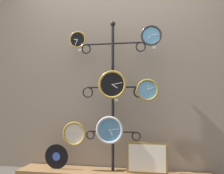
% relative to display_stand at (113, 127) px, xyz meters
% --- Properties ---
extents(shop_wall, '(4.40, 0.04, 2.80)m').
position_rel_display_stand_xyz_m(shop_wall, '(-0.00, 0.16, 0.85)').
color(shop_wall, gray).
rests_on(shop_wall, ground_plane).
extents(low_shelf, '(2.20, 0.36, 0.06)m').
position_rel_display_stand_xyz_m(low_shelf, '(-0.00, -0.06, -0.52)').
color(low_shelf, brown).
rests_on(low_shelf, ground_plane).
extents(display_stand, '(0.78, 0.42, 1.81)m').
position_rel_display_stand_xyz_m(display_stand, '(0.00, 0.00, 0.00)').
color(display_stand, black).
rests_on(display_stand, ground_plane).
extents(clock_top_left, '(0.21, 0.04, 0.21)m').
position_rel_display_stand_xyz_m(clock_top_left, '(-0.41, -0.08, 1.04)').
color(clock_top_left, black).
extents(clock_top_right, '(0.23, 0.04, 0.23)m').
position_rel_display_stand_xyz_m(clock_top_right, '(0.46, -0.11, 1.04)').
color(clock_top_right, '#60A8DB').
extents(clock_middle_center, '(0.32, 0.04, 0.32)m').
position_rel_display_stand_xyz_m(clock_middle_center, '(0.02, -0.12, 0.49)').
color(clock_middle_center, black).
extents(clock_middle_right, '(0.25, 0.04, 0.25)m').
position_rel_display_stand_xyz_m(clock_middle_right, '(0.41, -0.08, 0.43)').
color(clock_middle_right, '#60A8DB').
extents(clock_bottom_left, '(0.28, 0.04, 0.28)m').
position_rel_display_stand_xyz_m(clock_bottom_left, '(-0.44, -0.09, -0.07)').
color(clock_bottom_left, silver).
extents(clock_bottom_center, '(0.31, 0.04, 0.31)m').
position_rel_display_stand_xyz_m(clock_bottom_center, '(-0.02, -0.10, -0.02)').
color(clock_bottom_center, '#4C84B2').
extents(vinyl_record, '(0.29, 0.01, 0.29)m').
position_rel_display_stand_xyz_m(vinyl_record, '(-0.67, -0.07, -0.35)').
color(vinyl_record, black).
rests_on(vinyl_record, low_shelf).
extents(picture_frame, '(0.45, 0.02, 0.34)m').
position_rel_display_stand_xyz_m(picture_frame, '(0.40, -0.07, -0.32)').
color(picture_frame, olive).
rests_on(picture_frame, low_shelf).
extents(price_tag_upper, '(0.04, 0.00, 0.03)m').
position_rel_display_stand_xyz_m(price_tag_upper, '(-0.38, -0.08, 0.92)').
color(price_tag_upper, white).
extents(price_tag_mid, '(0.04, 0.00, 0.03)m').
position_rel_display_stand_xyz_m(price_tag_mid, '(0.49, -0.12, 0.90)').
color(price_tag_mid, white).
extents(price_tag_lower, '(0.04, 0.00, 0.03)m').
position_rel_display_stand_xyz_m(price_tag_lower, '(0.06, -0.12, 0.32)').
color(price_tag_lower, white).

